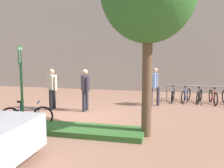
{
  "coord_description": "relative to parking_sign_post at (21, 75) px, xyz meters",
  "views": [
    {
      "loc": [
        3.48,
        -8.83,
        2.38
      ],
      "look_at": [
        0.99,
        1.39,
        1.09
      ],
      "focal_mm": 40.62,
      "sensor_mm": 36.0,
      "label": 1
    }
  ],
  "objects": [
    {
      "name": "bike_rack_cluster",
      "position": [
        6.14,
        5.69,
        -1.34
      ],
      "size": [
        3.75,
        1.75,
        0.83
      ],
      "color": "#99999E",
      "rests_on": "ground"
    },
    {
      "name": "bike_at_sign",
      "position": [
        0.02,
        0.19,
        -1.34
      ],
      "size": [
        1.59,
        0.67,
        0.86
      ],
      "color": "black",
      "rests_on": "ground"
    },
    {
      "name": "planter_strip",
      "position": [
        0.33,
        0.0,
        -1.61
      ],
      "size": [
        7.0,
        1.1,
        0.16
      ],
      "primitive_type": "cube",
      "color": "#336028",
      "rests_on": "ground"
    },
    {
      "name": "person_shirt_white",
      "position": [
        3.79,
        4.5,
        -0.7
      ],
      "size": [
        0.44,
        0.61,
        1.72
      ],
      "color": "#383342",
      "rests_on": "ground"
    },
    {
      "name": "person_shirt_blue",
      "position": [
        -0.36,
        2.74,
        -0.7
      ],
      "size": [
        0.53,
        0.46,
        1.72
      ],
      "color": "black",
      "rests_on": "ground"
    },
    {
      "name": "bollard_steel",
      "position": [
        3.35,
        4.88,
        -1.24
      ],
      "size": [
        0.16,
        0.16,
        0.9
      ],
      "primitive_type": "cylinder",
      "color": "#ADADB2",
      "rests_on": "ground"
    },
    {
      "name": "ground_plane",
      "position": [
        1.11,
        1.91,
        -1.69
      ],
      "size": [
        60.0,
        60.0,
        0.0
      ],
      "primitive_type": "plane",
      "color": "#936651"
    },
    {
      "name": "person_suited_dark",
      "position": [
        1.1,
        2.76,
        -0.7
      ],
      "size": [
        0.44,
        0.49,
        1.72
      ],
      "color": "#2D2D38",
      "rests_on": "ground"
    },
    {
      "name": "parking_sign_post",
      "position": [
        0.0,
        0.0,
        0.0
      ],
      "size": [
        0.13,
        0.35,
        2.59
      ],
      "color": "#2D7238",
      "rests_on": "ground"
    },
    {
      "name": "building_facade",
      "position": [
        1.11,
        9.42,
        3.31
      ],
      "size": [
        28.0,
        1.2,
        10.0
      ],
      "primitive_type": "cube",
      "color": "#B2ADA3",
      "rests_on": "ground"
    }
  ]
}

